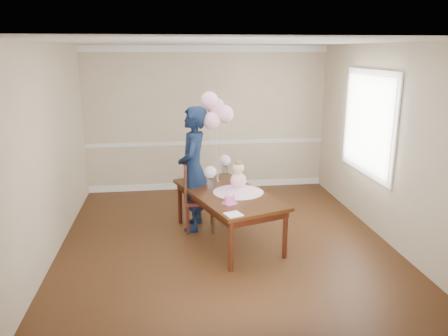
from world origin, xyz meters
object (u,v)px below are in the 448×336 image
dining_chair_seat (200,200)px  woman (193,169)px  birthday_cake (230,200)px  dining_table_top (228,194)px

dining_chair_seat → woman: bearing=142.9°
dining_chair_seat → birthday_cake: bearing=-67.0°
dining_table_top → woman: woman is taller
birthday_cake → woman: 1.03m
dining_table_top → birthday_cake: size_ratio=13.33×
birthday_cake → dining_chair_seat: 0.96m
birthday_cake → woman: (-0.40, 0.93, 0.17)m
dining_table_top → woman: 0.70m
dining_table_top → woman: (-0.44, 0.48, 0.24)m
dining_chair_seat → woman: (-0.09, 0.07, 0.46)m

